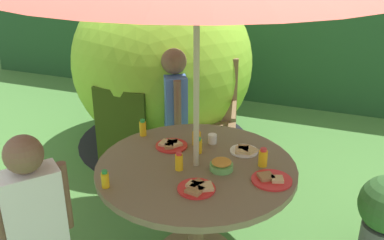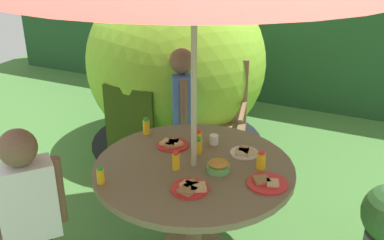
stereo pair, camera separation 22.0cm
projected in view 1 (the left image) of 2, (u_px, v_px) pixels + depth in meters
The scene contains 18 objects.
hedge_backdrop at pixel (286, 35), 5.77m from camera, with size 9.00×0.70×1.70m, color #234C28.
garden_table at pixel (196, 182), 2.91m from camera, with size 1.30×1.30×0.74m.
wooden_chair at pixel (210, 114), 4.02m from camera, with size 0.57×0.57×1.08m.
dome_tent at pixel (163, 64), 4.50m from camera, with size 1.90×1.90×1.75m.
child_in_blue_shirt at pixel (175, 101), 3.75m from camera, with size 0.32×0.37×1.24m.
child_in_white_shirt at pixel (33, 209), 2.37m from camera, with size 0.33×0.35×1.20m.
snack_bowl at pixel (221, 165), 2.79m from camera, with size 0.15×0.15×0.07m.
plate_mid_left at pixel (171, 145), 3.09m from camera, with size 0.22×0.22×0.03m.
plate_front_edge at pixel (197, 188), 2.59m from camera, with size 0.23×0.23×0.03m.
plate_center_front at pixel (271, 179), 2.68m from camera, with size 0.25×0.25×0.03m.
plate_far_right at pixel (244, 150), 3.02m from camera, with size 0.19×0.19×0.03m.
juice_bottle_near_left at pixel (263, 158), 2.83m from camera, with size 0.06×0.06×0.12m.
juice_bottle_near_right at pixel (179, 162), 2.78m from camera, with size 0.05×0.05×0.12m.
juice_bottle_far_left at pixel (105, 179), 2.60m from camera, with size 0.05×0.05×0.11m.
juice_bottle_center_back at pixel (143, 128), 3.24m from camera, with size 0.05×0.05×0.13m.
juice_bottle_mid_right at pixel (198, 146), 3.00m from camera, with size 0.06×0.06×0.11m.
juice_bottle_back_edge at pixel (197, 138), 3.10m from camera, with size 0.06×0.06×0.12m.
cup_near at pixel (212, 139), 3.13m from camera, with size 0.06×0.06×0.07m, color white.
Camera 1 is at (0.85, -2.35, 2.15)m, focal length 41.55 mm.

